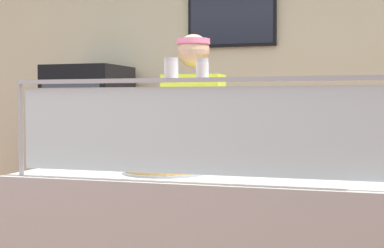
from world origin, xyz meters
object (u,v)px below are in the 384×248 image
Objects in this scene: pizza_tray at (165,170)px; worker_figure at (194,151)px; parmesan_shaker at (171,69)px; pepper_flake_shaker at (202,69)px; pizza_server at (155,166)px; drink_fridge at (89,159)px.

pizza_tray is 0.25× the size of worker_figure.
pepper_flake_shaker is at bearing 0.00° from parmesan_shaker.
worker_figure is at bearing 101.61° from parmesan_shaker.
pepper_flake_shaker is 1.18m from worker_figure.
pizza_tray is at bearing 12.12° from pizza_server.
worker_figure is (-0.06, 0.72, 0.04)m from pizza_tray.
worker_figure is at bearing 79.85° from pizza_server.
pizza_tray is at bearing 134.03° from pepper_flake_shaker.
worker_figure reaches higher than parmesan_shaker.
pizza_server is at bearing -156.23° from pizza_tray.
worker_figure is 1.07× the size of drink_fridge.
pepper_flake_shaker is at bearing -51.61° from pizza_server.
parmesan_shaker reaches higher than pizza_server.
pepper_flake_shaker is at bearing -70.59° from worker_figure.
pizza_server is 0.66m from pepper_flake_shaker.
parmesan_shaker is 2.64m from drink_fridge.
drink_fridge is (-1.32, 1.77, -0.17)m from pizza_server.
drink_fridge is (-1.37, 1.75, -0.14)m from pizza_tray.
parmesan_shaker is 0.06× the size of drink_fridge.
pepper_flake_shaker reaches higher than pizza_server.
pizza_tray is 0.72m from worker_figure.
pepper_flake_shaker is at bearing -45.97° from pizza_tray.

